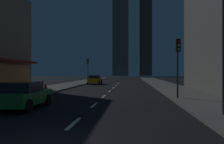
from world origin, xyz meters
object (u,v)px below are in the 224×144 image
(car_parked_near, at_px, (23,95))
(fire_hydrant_far_left, at_px, (45,88))
(street_lamp_right, at_px, (205,1))
(traffic_light_far_left, at_px, (88,65))
(traffic_light_near_right, at_px, (178,55))
(car_parked_far, at_px, (95,80))

(car_parked_near, height_order, fire_hydrant_far_left, car_parked_near)
(fire_hydrant_far_left, distance_m, street_lamp_right, 16.89)
(street_lamp_right, bearing_deg, traffic_light_far_left, 108.74)
(traffic_light_near_right, height_order, traffic_light_far_left, same)
(car_parked_far, xyz_separation_m, traffic_light_near_right, (9.10, -21.11, 2.45))
(car_parked_far, bearing_deg, traffic_light_near_right, -66.68)
(car_parked_far, height_order, traffic_light_far_left, traffic_light_far_left)
(car_parked_near, bearing_deg, traffic_light_near_right, 27.81)
(traffic_light_near_right, bearing_deg, car_parked_near, -152.19)
(car_parked_near, distance_m, car_parked_far, 25.91)
(traffic_light_near_right, bearing_deg, street_lamp_right, -91.03)
(traffic_light_far_left, bearing_deg, street_lamp_right, -71.26)
(car_parked_near, relative_size, car_parked_far, 1.00)
(car_parked_near, bearing_deg, street_lamp_right, -11.70)
(street_lamp_right, bearing_deg, car_parked_far, 107.92)
(fire_hydrant_far_left, bearing_deg, car_parked_far, 81.86)
(traffic_light_far_left, bearing_deg, car_parked_far, -66.18)
(car_parked_far, distance_m, fire_hydrant_far_left, 16.24)
(car_parked_near, xyz_separation_m, traffic_light_far_left, (-1.90, 30.21, 2.45))
(fire_hydrant_far_left, bearing_deg, traffic_light_far_left, 88.88)
(traffic_light_far_left, height_order, street_lamp_right, street_lamp_right)
(traffic_light_far_left, xyz_separation_m, street_lamp_right, (10.88, -32.07, 1.87))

